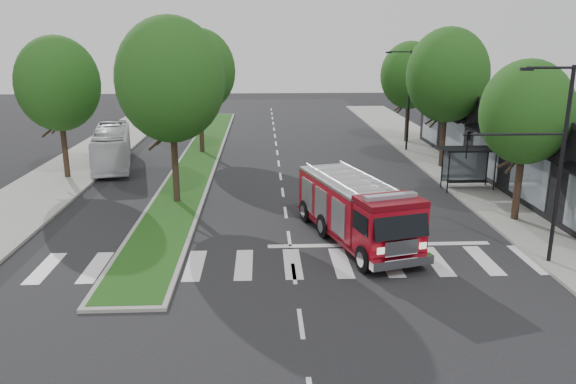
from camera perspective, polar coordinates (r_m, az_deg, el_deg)
The scene contains 16 objects.
ground at distance 26.04m, azimuth 0.11°, elevation -4.75°, with size 140.00×140.00×0.00m, color black.
sidewalk_right at distance 38.09m, azimuth 18.49°, elevation 1.10°, with size 5.00×80.00×0.15m, color gray.
sidewalk_left at distance 37.96m, azimuth -23.10°, elevation 0.60°, with size 5.00×80.00×0.15m, color gray.
median at distance 43.61m, azimuth -8.95°, elevation 3.47°, with size 3.00×50.00×0.15m.
storefront_row at distance 39.46m, azimuth 24.92°, elevation 4.54°, with size 8.00×30.00×5.00m, color black.
bus_shelter at distance 35.52m, azimuth 17.84°, elevation 3.41°, with size 3.20×1.60×2.61m.
tree_right_near at distance 29.50m, azimuth 23.03°, elevation 7.45°, with size 4.40×4.40×8.05m.
tree_right_mid at distance 40.53m, azimuth 15.91°, elevation 11.34°, with size 5.60×5.60×9.72m.
tree_right_far at distance 50.14m, azimuth 12.26°, elevation 11.51°, with size 5.00×5.00×8.73m.
tree_median_near at distance 30.87m, azimuth -11.85°, elevation 11.08°, with size 5.80×5.80×10.16m.
tree_median_far at distance 44.74m, azimuth -9.02°, elevation 12.06°, with size 5.60×5.60×9.72m.
tree_left_mid at distance 38.71m, azimuth -22.34°, elevation 10.13°, with size 5.20×5.20×9.16m.
streetlight_right_near at distance 23.93m, azimuth 24.27°, elevation 3.66°, with size 4.08×0.22×8.00m.
streetlight_right_far at distance 46.10m, azimuth 12.02°, elevation 9.50°, with size 2.11×0.20×8.00m.
fire_engine at distance 25.51m, azimuth 6.92°, elevation -1.87°, with size 4.86×9.10×3.03m.
city_bus at distance 42.38m, azimuth -17.44°, elevation 4.41°, with size 2.34×9.99×2.78m, color silver.
Camera 1 is at (-1.18, -24.41, 9.00)m, focal length 35.00 mm.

